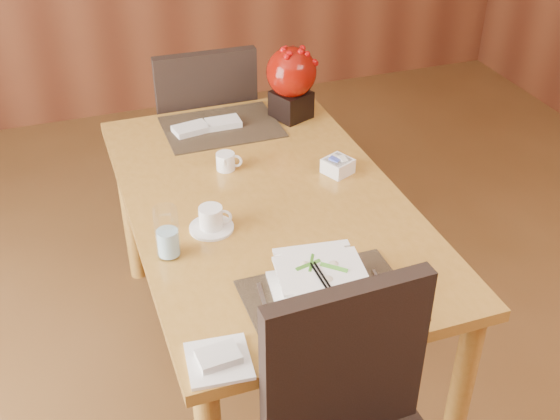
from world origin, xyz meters
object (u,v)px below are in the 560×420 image
object	(u,v)px
water_glass	(167,233)
sugar_caddy	(338,166)
bread_plate	(219,361)
dining_table	(266,222)
creamer_jug	(226,161)
coffee_cup	(211,220)
soup_setting	(320,285)
far_chair	(204,132)
berry_decor	(291,79)

from	to	relation	value
water_glass	sugar_caddy	world-z (taller)	water_glass
water_glass	bread_plate	distance (m)	0.48
dining_table	creamer_jug	size ratio (longest dim) A/B	17.27
coffee_cup	bread_plate	size ratio (longest dim) A/B	0.90
creamer_jug	bread_plate	xyz separation A→B (m)	(-0.27, -0.90, -0.03)
dining_table	soup_setting	distance (m)	0.55
creamer_jug	sugar_caddy	xyz separation A→B (m)	(0.37, -0.16, -0.00)
soup_setting	far_chair	xyz separation A→B (m)	(0.03, 1.45, -0.25)
creamer_jug	berry_decor	world-z (taller)	berry_decor
dining_table	coffee_cup	size ratio (longest dim) A/B	10.64
creamer_jug	far_chair	bearing A→B (deg)	105.85
soup_setting	sugar_caddy	bearing A→B (deg)	70.19
far_chair	sugar_caddy	bearing A→B (deg)	110.44
soup_setting	bread_plate	bearing A→B (deg)	-149.53
creamer_jug	dining_table	bearing A→B (deg)	-49.97
sugar_caddy	far_chair	world-z (taller)	far_chair
dining_table	berry_decor	bearing A→B (deg)	61.84
water_glass	bread_plate	size ratio (longest dim) A/B	1.06
water_glass	bread_plate	bearing A→B (deg)	-87.09
sugar_caddy	bread_plate	world-z (taller)	sugar_caddy
coffee_cup	berry_decor	world-z (taller)	berry_decor
creamer_jug	bread_plate	bearing A→B (deg)	-84.19
sugar_caddy	creamer_jug	bearing A→B (deg)	156.93
dining_table	bread_plate	xyz separation A→B (m)	(-0.35, -0.67, 0.10)
bread_plate	water_glass	bearing A→B (deg)	92.91
creamer_jug	far_chair	xyz separation A→B (m)	(0.08, 0.68, -0.23)
sugar_caddy	berry_decor	bearing A→B (deg)	90.38
coffee_cup	water_glass	distance (m)	0.18
soup_setting	bread_plate	xyz separation A→B (m)	(-0.33, -0.14, -0.05)
soup_setting	berry_decor	distance (m)	1.13
soup_setting	creamer_jug	world-z (taller)	soup_setting
soup_setting	far_chair	world-z (taller)	far_chair
sugar_caddy	bread_plate	bearing A→B (deg)	-130.74
dining_table	far_chair	size ratio (longest dim) A/B	1.55
berry_decor	creamer_jug	bearing A→B (deg)	-139.27
coffee_cup	bread_plate	distance (m)	0.58
dining_table	sugar_caddy	distance (m)	0.33
coffee_cup	berry_decor	size ratio (longest dim) A/B	0.48
soup_setting	dining_table	bearing A→B (deg)	95.44
berry_decor	bread_plate	xyz separation A→B (m)	(-0.64, -1.22, -0.16)
creamer_jug	far_chair	world-z (taller)	far_chair
dining_table	sugar_caddy	size ratio (longest dim) A/B	16.76
berry_decor	bread_plate	distance (m)	1.38
sugar_caddy	berry_decor	distance (m)	0.49
coffee_cup	far_chair	xyz separation A→B (m)	(0.23, 1.03, -0.24)
soup_setting	coffee_cup	size ratio (longest dim) A/B	2.03
coffee_cup	bread_plate	world-z (taller)	coffee_cup
water_glass	creamer_jug	size ratio (longest dim) A/B	1.91
water_glass	creamer_jug	xyz separation A→B (m)	(0.30, 0.43, -0.05)
creamer_jug	soup_setting	bearing A→B (deg)	-63.46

